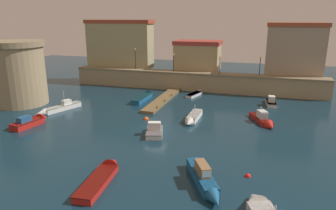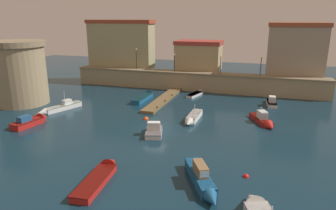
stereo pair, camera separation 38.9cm
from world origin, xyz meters
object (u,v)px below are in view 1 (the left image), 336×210
Objects in this scene: moored_boat_0 at (270,101)px; moored_boat_5 at (144,97)px; quay_lamp_1 at (173,60)px; quay_lamp_2 at (220,62)px; fortress_tower at (18,73)px; quay_lamp_0 at (135,56)px; moored_boat_7 at (58,108)px; moored_boat_1 at (204,179)px; moored_boat_2 at (155,129)px; quay_lamp_3 at (260,63)px; moored_boat_11 at (32,121)px; moored_boat_3 at (264,120)px; moored_boat_8 at (197,93)px; mooring_buoy_1 at (146,119)px; mooring_buoy_0 at (78,104)px; mooring_buoy_2 at (248,176)px; moored_boat_9 at (103,175)px; moored_boat_10 at (193,118)px.

moored_boat_5 is (-19.64, -2.78, -0.08)m from moored_boat_0.
quay_lamp_2 is at bearing -0.00° from quay_lamp_1.
fortress_tower reaches higher than quay_lamp_0.
moored_boat_7 is at bearing 108.84° from moored_boat_0.
moored_boat_2 is at bearing -169.83° from moored_boat_1.
moored_boat_5 is (-17.65, -8.45, -5.09)m from quay_lamp_3.
moored_boat_1 is 1.27× the size of moored_boat_11.
moored_boat_5 is 13.54m from moored_boat_7.
moored_boat_3 is (35.62, 1.30, -4.42)m from fortress_tower.
moored_boat_8 reaches higher than mooring_buoy_1.
moored_boat_3 is at bearing -1.90° from mooring_buoy_0.
moored_boat_2 is 8.70× the size of mooring_buoy_2.
moored_boat_1 is at bearing -84.24° from quay_lamp_2.
quay_lamp_1 is 8.01m from moored_boat_8.
moored_boat_2 is 0.64× the size of moored_boat_9.
quay_lamp_0 is at bearing 76.12° from mooring_buoy_0.
quay_lamp_0 is 37.65m from mooring_buoy_2.
moored_boat_0 is (1.99, -5.67, -5.01)m from quay_lamp_3.
fortress_tower reaches higher than moored_boat_9.
quay_lamp_3 is 16.20m from moored_boat_3.
quay_lamp_3 is at bearing 157.29° from moored_boat_10.
moored_boat_5 is 15.81× the size of mooring_buoy_0.
moored_boat_5 is 25.77m from moored_boat_9.
quay_lamp_2 is (15.87, 0.00, -0.45)m from quay_lamp_0.
moored_boat_2 is (-10.99, -22.44, -5.03)m from quay_lamp_3.
mooring_buoy_1 is at bearing -76.99° from moored_boat_10.
moored_boat_0 is 31.02m from moored_boat_9.
moored_boat_3 is (7.75, -15.36, -5.00)m from quay_lamp_2.
moored_boat_1 is at bearing -70.12° from quay_lamp_1.
mooring_buoy_1 is at bearing -16.67° from mooring_buoy_0.
mooring_buoy_1 is at bearing 139.44° from mooring_buoy_2.
quay_lamp_1 is 33.68m from mooring_buoy_2.
fortress_tower is at bearing 101.87° from moored_boat_0.
quay_lamp_1 is 27.23m from moored_boat_11.
moored_boat_2 is at bearing -8.46° from moored_boat_9.
quay_lamp_3 is at bearing 89.55° from mooring_buoy_2.
moored_boat_11 is at bearing 52.98° from moored_boat_9.
moored_boat_9 is 16.99m from moored_boat_10.
moored_boat_7 is 28.98m from mooring_buoy_2.
mooring_buoy_1 is at bearing -63.90° from quay_lamp_0.
quay_lamp_3 is 32.93m from moored_boat_7.
quay_lamp_1 is at bearing -15.70° from moored_boat_11.
moored_boat_8 is 15.28m from mooring_buoy_1.
fortress_tower is 1.36× the size of moored_boat_7.
quay_lamp_2 is at bearing -180.00° from quay_lamp_3.
moored_boat_1 reaches higher than moored_boat_9.
moored_boat_7 is at bearing -145.70° from quay_lamp_3.
moored_boat_10 reaches higher than moored_boat_5.
moored_boat_1 is at bearing -158.41° from moored_boat_2.
moored_boat_0 is 1.15× the size of moored_boat_2.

